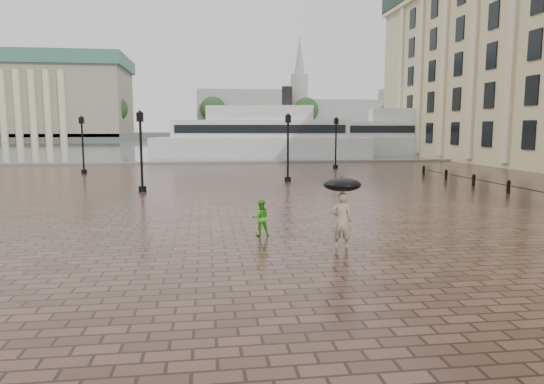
{
  "coord_description": "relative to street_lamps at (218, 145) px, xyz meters",
  "views": [
    {
      "loc": [
        -2.41,
        -17.85,
        3.53
      ],
      "look_at": [
        -0.22,
        -1.8,
        1.4
      ],
      "focal_mm": 32.0,
      "sensor_mm": 36.0,
      "label": 1
    }
  ],
  "objects": [
    {
      "name": "museum",
      "position": [
        -53.5,
        127.11,
        11.58
      ],
      "size": [
        57.0,
        32.5,
        26.0
      ],
      "color": "gray",
      "rests_on": "ground"
    },
    {
      "name": "ferry_near",
      "position": [
        5.63,
        22.13,
        0.2
      ],
      "size": [
        26.29,
        11.2,
        8.39
      ],
      "rotation": [
        0.0,
        0.0,
        -0.2
      ],
      "color": "silver",
      "rests_on": "ground"
    },
    {
      "name": "adult_pedestrian",
      "position": [
        3.01,
        -21.72,
        -1.48
      ],
      "size": [
        0.7,
        0.56,
        1.68
      ],
      "primitive_type": "imported",
      "rotation": [
        0.0,
        0.0,
        2.85
      ],
      "color": "tan",
      "rests_on": "ground"
    },
    {
      "name": "child_pedestrian",
      "position": [
        0.85,
        -19.69,
        -1.72
      ],
      "size": [
        0.6,
        0.48,
        1.21
      ],
      "primitive_type": "imported",
      "rotation": [
        0.0,
        0.0,
        3.18
      ],
      "color": "green",
      "rests_on": "ground"
    },
    {
      "name": "distant_skyline",
      "position": [
        49.64,
        132.5,
        7.13
      ],
      "size": [
        102.5,
        22.0,
        33.0
      ],
      "color": "gray",
      "rests_on": "ground"
    },
    {
      "name": "harbour_water",
      "position": [
        1.5,
        74.5,
        -2.33
      ],
      "size": [
        240.0,
        240.0,
        0.0
      ],
      "primitive_type": "plane",
      "color": "#4C575C",
      "rests_on": "ground"
    },
    {
      "name": "far_trees",
      "position": [
        1.5,
        120.5,
        7.09
      ],
      "size": [
        188.0,
        8.0,
        13.5
      ],
      "color": "#2D2119",
      "rests_on": "ground"
    },
    {
      "name": "umbrella",
      "position": [
        3.01,
        -21.72,
        -0.42
      ],
      "size": [
        1.1,
        1.1,
        1.14
      ],
      "color": "black",
      "rests_on": "ground"
    },
    {
      "name": "far_shore",
      "position": [
        1.5,
        142.5,
        -1.33
      ],
      "size": [
        300.0,
        60.0,
        2.0
      ],
      "primitive_type": "cube",
      "color": "#4C4C47",
      "rests_on": "ground"
    },
    {
      "name": "quay_edge",
      "position": [
        1.5,
        14.5,
        -2.33
      ],
      "size": [
        80.0,
        0.6,
        0.3
      ],
      "primitive_type": "cube",
      "color": "slate",
      "rests_on": "ground"
    },
    {
      "name": "ground",
      "position": [
        1.5,
        -17.5,
        -2.33
      ],
      "size": [
        300.0,
        300.0,
        0.0
      ],
      "primitive_type": "plane",
      "color": "#362118",
      "rests_on": "ground"
    },
    {
      "name": "street_lamps",
      "position": [
        0.0,
        0.0,
        0.0
      ],
      "size": [
        21.44,
        14.44,
        4.4
      ],
      "color": "black",
      "rests_on": "ground"
    },
    {
      "name": "ferry_far",
      "position": [
        26.61,
        25.48,
        0.17
      ],
      "size": [
        25.99,
        11.25,
        8.29
      ],
      "rotation": [
        0.0,
        0.0,
        -0.21
      ],
      "color": "silver",
      "rests_on": "ground"
    },
    {
      "name": "bollard_row",
      "position": [
        15.5,
        -11.0,
        -1.93
      ],
      "size": [
        0.22,
        21.22,
        0.73
      ],
      "color": "black",
      "rests_on": "ground"
    }
  ]
}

